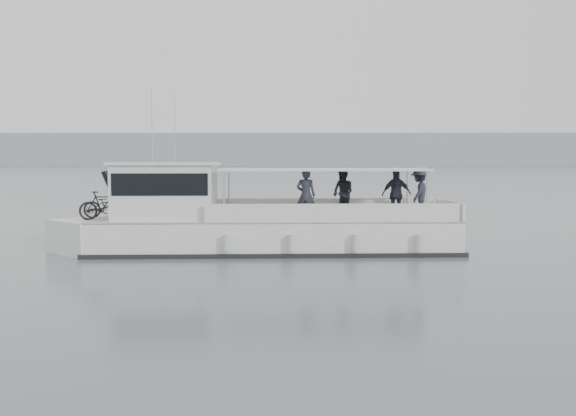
{
  "coord_description": "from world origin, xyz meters",
  "views": [
    {
      "loc": [
        4.55,
        -21.02,
        3.27
      ],
      "look_at": [
        4.28,
        2.46,
        1.6
      ],
      "focal_mm": 40.0,
      "sensor_mm": 36.0,
      "label": 1
    }
  ],
  "objects": [
    {
      "name": "ground",
      "position": [
        0.0,
        0.0,
        0.0
      ],
      "size": [
        1400.0,
        1400.0,
        0.0
      ],
      "primitive_type": "plane",
      "color": "#505A5F",
      "rests_on": "ground"
    },
    {
      "name": "headland",
      "position": [
        0.0,
        560.0,
        14.0
      ],
      "size": [
        1400.0,
        90.0,
        28.0
      ],
      "primitive_type": "cube",
      "color": "#939EA8",
      "rests_on": "ground"
    },
    {
      "name": "tour_boat",
      "position": [
        2.47,
        2.4,
        1.03
      ],
      "size": [
        15.1,
        4.28,
        6.3
      ],
      "rotation": [
        0.0,
        0.0,
        0.05
      ],
      "color": "white",
      "rests_on": "ground"
    },
    {
      "name": "moored_fleet",
      "position": [
        12.54,
        182.29,
        0.36
      ],
      "size": [
        326.87,
        376.12,
        9.14
      ],
      "color": "white",
      "rests_on": "ground"
    }
  ]
}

